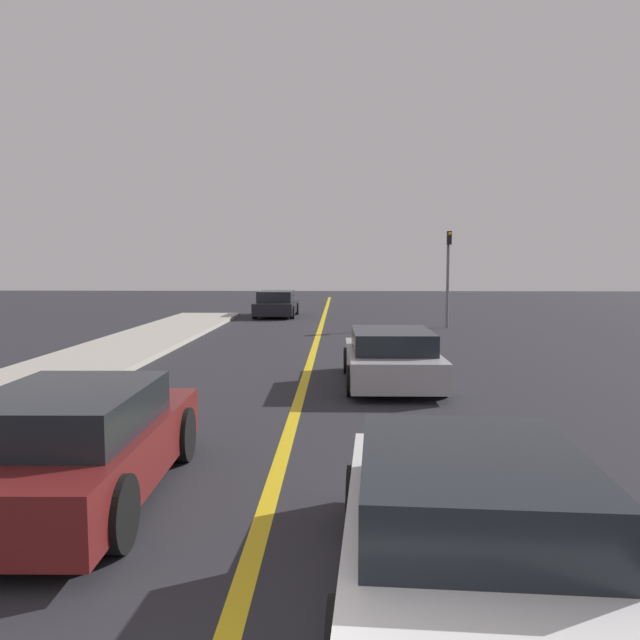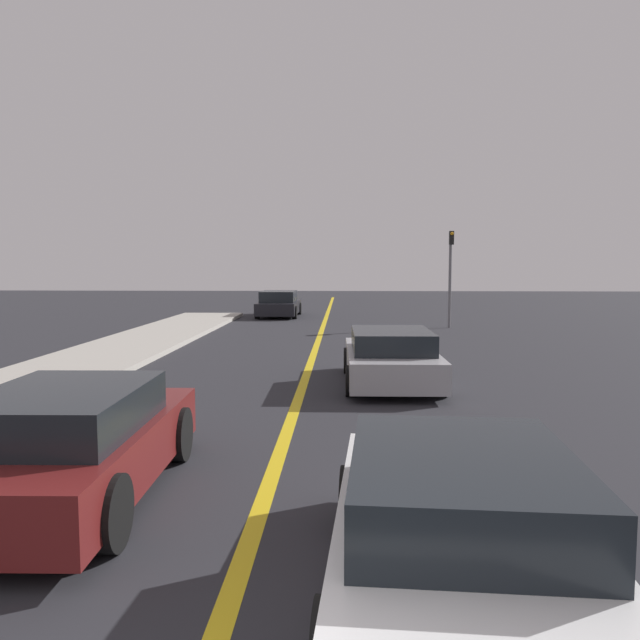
% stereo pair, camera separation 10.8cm
% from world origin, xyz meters
% --- Properties ---
extents(road_center_line, '(0.20, 60.00, 0.01)m').
position_xyz_m(road_center_line, '(0.00, 18.00, 0.00)').
color(road_center_line, gold).
rests_on(road_center_line, ground_plane).
extents(sidewalk_left, '(2.99, 29.85, 0.15)m').
position_xyz_m(sidewalk_left, '(-5.77, 14.92, 0.08)').
color(sidewalk_left, '#ADA89E').
rests_on(sidewalk_left, ground_plane).
extents(car_near_right_lane, '(2.15, 4.11, 1.23)m').
position_xyz_m(car_near_right_lane, '(1.77, 3.01, 0.59)').
color(car_near_right_lane, silver).
rests_on(car_near_right_lane, ground_plane).
extents(car_ahead_center, '(2.05, 4.30, 1.28)m').
position_xyz_m(car_ahead_center, '(-2.14, 4.99, 0.63)').
color(car_ahead_center, maroon).
rests_on(car_ahead_center, ground_plane).
extents(car_far_distant, '(2.06, 4.27, 1.21)m').
position_xyz_m(car_far_distant, '(1.91, 11.83, 0.59)').
color(car_far_distant, '#9E9EA3').
rests_on(car_far_distant, ground_plane).
extents(car_parked_left_lot, '(2.05, 4.35, 1.30)m').
position_xyz_m(car_parked_left_lot, '(-2.38, 29.43, 0.62)').
color(car_parked_left_lot, black).
rests_on(car_parked_left_lot, ground_plane).
extents(traffic_light, '(0.18, 0.40, 3.97)m').
position_xyz_m(traffic_light, '(5.25, 24.17, 2.44)').
color(traffic_light, slate).
rests_on(traffic_light, ground_plane).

